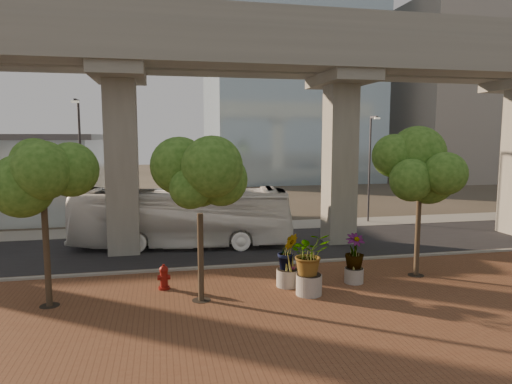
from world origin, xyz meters
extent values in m
plane|color=#3A342A|center=(0.00, 0.00, 0.00)|extent=(160.00, 160.00, 0.00)
cube|color=brown|center=(0.00, -8.00, 0.03)|extent=(70.00, 13.00, 0.06)
cube|color=black|center=(0.00, 2.00, 0.02)|extent=(90.00, 8.00, 0.04)
cube|color=gray|center=(0.00, -2.00, 0.08)|extent=(70.00, 0.25, 0.16)
cube|color=gray|center=(0.00, 7.50, 0.03)|extent=(90.00, 3.00, 0.06)
cube|color=gray|center=(0.00, 0.40, 10.50)|extent=(72.00, 2.40, 1.80)
cube|color=gray|center=(0.00, 3.60, 10.50)|extent=(72.00, 2.40, 1.80)
cube|color=gray|center=(0.00, -0.70, 11.90)|extent=(72.00, 0.12, 1.00)
cube|color=gray|center=(0.00, 4.70, 11.90)|extent=(72.00, 0.12, 1.00)
cube|color=gray|center=(38.00, 36.00, 12.00)|extent=(18.00, 16.00, 24.00)
imported|color=white|center=(-2.90, 2.71, 1.68)|extent=(12.33, 4.53, 3.36)
cylinder|color=maroon|center=(-4.03, -4.48, 0.11)|extent=(0.46, 0.46, 0.10)
cylinder|color=maroon|center=(-4.03, -4.48, 0.48)|extent=(0.31, 0.31, 0.74)
sphere|color=maroon|center=(-4.03, -4.48, 0.85)|extent=(0.36, 0.36, 0.36)
cylinder|color=maroon|center=(-4.03, -4.48, 1.01)|extent=(0.10, 0.10, 0.13)
cylinder|color=maroon|center=(-4.03, -4.48, 0.54)|extent=(0.51, 0.20, 0.20)
cylinder|color=gray|center=(1.46, -6.27, 0.45)|extent=(1.01, 1.01, 0.78)
imported|color=#264E14|center=(1.46, -6.27, 1.68)|extent=(2.24, 2.24, 1.68)
cylinder|color=#A39E93|center=(3.76, -5.29, 0.37)|extent=(0.79, 0.79, 0.62)
imported|color=#264E14|center=(3.76, -5.29, 1.40)|extent=(1.94, 1.94, 1.45)
cylinder|color=gray|center=(0.91, -5.15, 0.41)|extent=(0.90, 0.90, 0.70)
imported|color=#264E14|center=(0.91, -5.15, 1.52)|extent=(2.01, 2.01, 1.51)
cylinder|color=#4D3E2C|center=(-8.11, -5.48, 1.99)|extent=(0.22, 0.22, 3.87)
cylinder|color=black|center=(-8.11, -5.48, 0.07)|extent=(0.70, 0.70, 0.01)
cylinder|color=#4D3E2C|center=(-2.68, -6.05, 1.70)|extent=(0.22, 0.22, 3.28)
cylinder|color=black|center=(-2.68, -6.05, 0.07)|extent=(0.70, 0.70, 0.01)
cylinder|color=#4D3E2C|center=(6.86, -4.91, 1.74)|extent=(0.22, 0.22, 3.37)
cylinder|color=black|center=(6.86, -4.91, 0.07)|extent=(0.70, 0.70, 0.01)
cylinder|color=#2C2C30|center=(-8.65, 5.91, 4.11)|extent=(0.14, 0.14, 8.13)
cube|color=#2C2C30|center=(-8.65, 5.40, 8.17)|extent=(0.15, 1.02, 0.15)
cube|color=silver|center=(-8.65, 4.90, 8.07)|extent=(0.41, 0.20, 0.12)
cylinder|color=#333339|center=(10.52, 7.50, 3.75)|extent=(0.13, 0.13, 7.43)
cube|color=#333339|center=(10.52, 7.04, 7.47)|extent=(0.14, 0.93, 0.14)
cube|color=silver|center=(10.52, 6.57, 7.38)|extent=(0.37, 0.19, 0.11)
camera|label=1|loc=(-4.06, -22.54, 6.15)|focal=32.00mm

